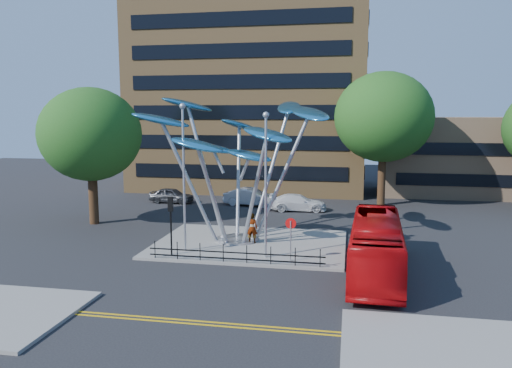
% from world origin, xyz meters
% --- Properties ---
extents(ground, '(120.00, 120.00, 0.00)m').
position_xyz_m(ground, '(0.00, 0.00, 0.00)').
color(ground, black).
rests_on(ground, ground).
extents(traffic_island, '(12.00, 9.00, 0.15)m').
position_xyz_m(traffic_island, '(-1.00, 6.00, 0.07)').
color(traffic_island, slate).
rests_on(traffic_island, ground).
extents(double_yellow_near, '(40.00, 0.12, 0.01)m').
position_xyz_m(double_yellow_near, '(0.00, -6.00, 0.01)').
color(double_yellow_near, gold).
rests_on(double_yellow_near, ground).
extents(double_yellow_far, '(40.00, 0.12, 0.01)m').
position_xyz_m(double_yellow_far, '(0.00, -6.30, 0.01)').
color(double_yellow_far, gold).
rests_on(double_yellow_far, ground).
extents(brick_tower, '(25.00, 15.00, 30.00)m').
position_xyz_m(brick_tower, '(-6.00, 32.00, 15.00)').
color(brick_tower, olive).
rests_on(brick_tower, ground).
extents(low_building_near, '(15.00, 8.00, 8.00)m').
position_xyz_m(low_building_near, '(16.00, 30.00, 4.00)').
color(low_building_near, tan).
rests_on(low_building_near, ground).
extents(tree_right, '(8.80, 8.80, 12.11)m').
position_xyz_m(tree_right, '(8.00, 22.00, 8.04)').
color(tree_right, black).
rests_on(tree_right, ground).
extents(tree_left, '(7.60, 7.60, 10.32)m').
position_xyz_m(tree_left, '(-14.00, 10.00, 6.79)').
color(tree_left, black).
rests_on(tree_left, ground).
extents(leaf_sculpture, '(12.72, 9.54, 9.51)m').
position_xyz_m(leaf_sculpture, '(-2.07, 6.68, 6.87)').
color(leaf_sculpture, '#9EA0A5').
rests_on(leaf_sculpture, traffic_island).
extents(street_lamp_left, '(0.36, 0.36, 8.80)m').
position_xyz_m(street_lamp_left, '(-4.50, 3.50, 5.36)').
color(street_lamp_left, '#9EA0A5').
rests_on(street_lamp_left, traffic_island).
extents(street_lamp_right, '(0.36, 0.36, 8.30)m').
position_xyz_m(street_lamp_right, '(0.50, 3.00, 5.09)').
color(street_lamp_right, '#9EA0A5').
rests_on(street_lamp_right, traffic_island).
extents(traffic_light_island, '(0.28, 0.18, 3.42)m').
position_xyz_m(traffic_light_island, '(-5.00, 2.50, 2.61)').
color(traffic_light_island, black).
rests_on(traffic_light_island, traffic_island).
extents(no_entry_sign_island, '(0.60, 0.10, 2.45)m').
position_xyz_m(no_entry_sign_island, '(2.00, 2.52, 1.82)').
color(no_entry_sign_island, '#9EA0A5').
rests_on(no_entry_sign_island, traffic_island).
extents(pedestrian_railing_front, '(10.00, 0.06, 1.00)m').
position_xyz_m(pedestrian_railing_front, '(-1.00, 1.70, 0.55)').
color(pedestrian_railing_front, black).
rests_on(pedestrian_railing_front, traffic_island).
extents(red_bus, '(2.99, 10.79, 2.98)m').
position_xyz_m(red_bus, '(6.60, 1.60, 1.49)').
color(red_bus, '#AD080B').
rests_on(red_bus, ground).
extents(pedestrian, '(0.72, 0.47, 1.95)m').
position_xyz_m(pedestrian, '(-0.89, 6.00, 1.12)').
color(pedestrian, gray).
rests_on(pedestrian, traffic_island).
extents(parked_car_left, '(4.28, 1.94, 1.42)m').
position_xyz_m(parked_car_left, '(-11.34, 19.66, 0.71)').
color(parked_car_left, '#383A3F').
rests_on(parked_car_left, ground).
extents(parked_car_mid, '(5.05, 2.39, 1.60)m').
position_xyz_m(parked_car_mid, '(-3.71, 19.59, 0.80)').
color(parked_car_mid, '#B6B9BF').
rests_on(parked_car_mid, ground).
extents(parked_car_right, '(5.12, 2.56, 1.43)m').
position_xyz_m(parked_car_right, '(0.79, 18.00, 0.71)').
color(parked_car_right, silver).
rests_on(parked_car_right, ground).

